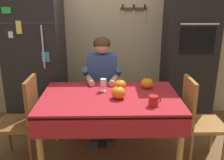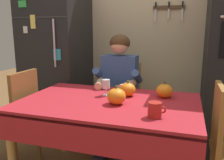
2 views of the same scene
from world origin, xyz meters
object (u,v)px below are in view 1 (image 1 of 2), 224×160
refrigerator (37,61)px  pumpkin_small (118,93)px  dining_table (110,105)px  chair_right_side (197,117)px  chair_left_side (24,117)px  pumpkin_large (147,83)px  wall_oven (188,48)px  coffee_mug (153,101)px  wine_glass (103,83)px  chair_behind_person (103,91)px  seated_person (102,79)px  pumpkin_medium (120,85)px

refrigerator → pumpkin_small: 1.39m
dining_table → chair_right_side: (0.90, -0.01, -0.14)m
chair_left_side → pumpkin_large: 1.36m
wall_oven → pumpkin_large: (-0.64, -0.67, -0.25)m
coffee_mug → pumpkin_large: 0.48m
wall_oven → chair_right_side: 1.09m
refrigerator → wine_glass: (0.88, -0.72, -0.06)m
refrigerator → chair_left_side: 0.93m
dining_table → chair_behind_person: bearing=96.4°
chair_left_side → pumpkin_large: bearing=9.2°
seated_person → chair_left_side: 1.02m
dining_table → pumpkin_large: bearing=31.2°
seated_person → pumpkin_large: 0.62m
wine_glass → pumpkin_large: bearing=10.3°
dining_table → wall_oven: bearing=41.3°
chair_left_side → wine_glass: chair_left_side is taller
chair_behind_person → wine_glass: chair_behind_person is taller
refrigerator → wine_glass: 1.14m
refrigerator → seated_person: bearing=-18.0°
pumpkin_large → pumpkin_medium: (-0.30, -0.05, -0.00)m
chair_right_side → coffee_mug: 0.62m
chair_left_side → pumpkin_medium: chair_left_side is taller
wall_oven → pumpkin_large: size_ratio=15.43×
refrigerator → wine_glass: refrigerator is taller
chair_behind_person → chair_right_side: (0.99, -0.81, 0.00)m
chair_behind_person → dining_table: bearing=-83.6°
refrigerator → pumpkin_medium: 1.27m
dining_table → pumpkin_medium: pumpkin_medium is taller
chair_right_side → pumpkin_small: (-0.82, -0.03, 0.29)m
wall_oven → pumpkin_small: wall_oven is taller
refrigerator → dining_table: size_ratio=1.29×
pumpkin_large → chair_behind_person: bearing=132.7°
chair_behind_person → coffee_mug: 1.17m
refrigerator → wall_oven: wall_oven is taller
refrigerator → chair_behind_person: bearing=-6.0°
wall_oven → chair_left_side: 2.21m
chair_left_side → chair_right_side: bearing=-1.6°
coffee_mug → wine_glass: 0.61m
wall_oven → wine_glass: bearing=-145.8°
dining_table → pumpkin_medium: bearing=60.9°
chair_behind_person → pumpkin_large: bearing=-47.3°
chair_right_side → pumpkin_large: chair_right_side is taller
chair_left_side → coffee_mug: size_ratio=7.97×
pumpkin_small → refrigerator: bearing=138.2°
refrigerator → wall_oven: bearing=1.1°
pumpkin_medium → wine_glass: bearing=-167.4°
chair_behind_person → chair_left_side: 1.11m
chair_right_side → pumpkin_small: 0.87m
pumpkin_small → seated_person: bearing=105.0°
chair_right_side → pumpkin_large: 0.62m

